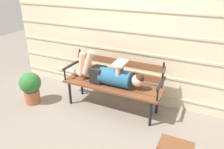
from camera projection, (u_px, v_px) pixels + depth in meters
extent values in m
plane|color=gray|center=(108.00, 112.00, 3.65)|extent=(12.00, 12.00, 0.00)
cube|color=beige|center=(125.00, 41.00, 3.76)|extent=(4.67, 0.06, 2.13)
cube|color=beige|center=(123.00, 87.00, 4.10)|extent=(4.67, 0.02, 0.04)
cube|color=beige|center=(124.00, 70.00, 3.95)|extent=(4.67, 0.02, 0.04)
cube|color=beige|center=(124.00, 51.00, 3.81)|extent=(4.67, 0.02, 0.04)
cube|color=beige|center=(125.00, 31.00, 3.66)|extent=(4.67, 0.02, 0.04)
cube|color=beige|center=(125.00, 9.00, 3.51)|extent=(4.67, 0.02, 0.04)
cube|color=brown|center=(108.00, 90.00, 3.45)|extent=(1.66, 0.15, 0.04)
cube|color=brown|center=(112.00, 85.00, 3.59)|extent=(1.66, 0.15, 0.04)
cube|color=brown|center=(116.00, 81.00, 3.72)|extent=(1.66, 0.15, 0.04)
cube|color=brown|center=(118.00, 73.00, 3.73)|extent=(1.60, 0.05, 0.11)
cube|color=brown|center=(118.00, 62.00, 3.65)|extent=(1.60, 0.05, 0.11)
cylinder|color=black|center=(80.00, 60.00, 3.99)|extent=(0.03, 0.03, 0.43)
cylinder|color=black|center=(163.00, 75.00, 3.38)|extent=(0.03, 0.03, 0.43)
cylinder|color=black|center=(70.00, 93.00, 3.82)|extent=(0.04, 0.04, 0.42)
cylinder|color=black|center=(151.00, 114.00, 3.24)|extent=(0.04, 0.04, 0.42)
cylinder|color=black|center=(82.00, 84.00, 4.13)|extent=(0.04, 0.04, 0.42)
cylinder|color=black|center=(157.00, 102.00, 3.55)|extent=(0.04, 0.04, 0.42)
cube|color=black|center=(71.00, 65.00, 3.82)|extent=(0.04, 0.46, 0.03)
cylinder|color=black|center=(65.00, 74.00, 3.70)|extent=(0.03, 0.03, 0.20)
cube|color=black|center=(161.00, 83.00, 3.18)|extent=(0.04, 0.46, 0.03)
cylinder|color=black|center=(157.00, 95.00, 3.06)|extent=(0.03, 0.03, 0.20)
cylinder|color=#23567A|center=(115.00, 78.00, 3.50)|extent=(0.52, 0.27, 0.27)
cube|color=black|center=(98.00, 74.00, 3.63)|extent=(0.20, 0.26, 0.25)
sphere|color=beige|center=(138.00, 80.00, 3.34)|extent=(0.19, 0.19, 0.19)
sphere|color=#382314|center=(139.00, 79.00, 3.31)|extent=(0.16, 0.16, 0.16)
cylinder|color=beige|center=(88.00, 63.00, 3.55)|extent=(0.24, 0.11, 0.43)
cylinder|color=beige|center=(82.00, 64.00, 3.62)|extent=(0.15, 0.09, 0.41)
cylinder|color=beige|center=(77.00, 72.00, 3.90)|extent=(0.78, 0.10, 0.10)
cylinder|color=beige|center=(118.00, 73.00, 3.35)|extent=(0.06, 0.06, 0.25)
cylinder|color=beige|center=(122.00, 70.00, 3.48)|extent=(0.06, 0.06, 0.25)
cube|color=silver|center=(120.00, 63.00, 3.36)|extent=(0.19, 0.26, 0.06)
cube|color=brown|center=(176.00, 146.00, 2.45)|extent=(0.39, 0.26, 0.03)
cylinder|color=brown|center=(163.00, 148.00, 2.67)|extent=(0.04, 0.04, 0.32)
cylinder|color=#AD5B3D|center=(33.00, 96.00, 3.89)|extent=(0.27, 0.27, 0.25)
sphere|color=#2D7033|center=(30.00, 83.00, 3.78)|extent=(0.37, 0.37, 0.37)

